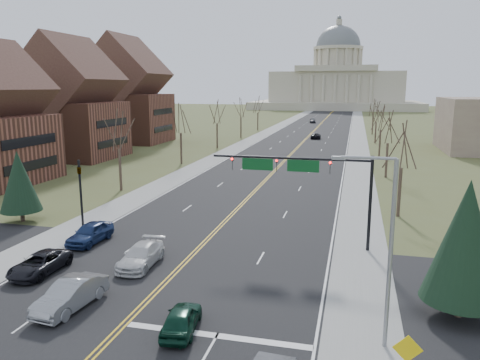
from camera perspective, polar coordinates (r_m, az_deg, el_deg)
The scene contains 35 objects.
ground at distance 26.88m, azimuth -12.87°, elevation -15.74°, with size 600.00×600.00×0.00m, color #50552A.
road at distance 132.28m, azimuth 8.98°, elevation 5.93°, with size 20.00×380.00×0.01m, color black.
cross_road at distance 31.83m, azimuth -7.97°, elevation -11.13°, with size 120.00×14.00×0.01m, color black.
sidewalk_left at distance 133.83m, azimuth 3.83°, elevation 6.11°, with size 4.00×380.00×0.03m, color gray.
sidewalk_right at distance 131.81m, azimuth 14.20°, elevation 5.71°, with size 4.00×380.00×0.03m, color gray.
center_line at distance 132.28m, azimuth 8.98°, elevation 5.93°, with size 0.42×380.00×0.01m, color gold.
edge_line_left at distance 133.46m, azimuth 4.76°, elevation 6.08°, with size 0.15×380.00×0.01m, color silver.
edge_line_right at distance 131.81m, azimuth 13.24°, elevation 5.75°, with size 0.15×380.00×0.01m, color silver.
stop_bar at distance 24.37m, azimuth -2.84°, elevation -18.42°, with size 9.50×0.50×0.01m, color silver.
capitol at distance 271.40m, azimuth 11.71°, elevation 11.53°, with size 90.00×60.00×50.00m.
signal_mast at distance 35.52m, azimuth 7.59°, elevation 0.94°, with size 12.12×0.44×7.20m.
signal_left at distance 42.33m, azimuth -18.89°, elevation -0.73°, with size 0.32×0.36×6.00m.
street_light at distance 22.39m, azimuth 17.30°, elevation -7.09°, with size 2.90×0.25×9.07m.
warn_sign at distance 20.10m, azimuth 19.70°, elevation -19.50°, with size 1.13×0.07×2.87m.
tree_r_0 at distance 45.79m, azimuth 19.19°, elevation 3.73°, with size 3.74×3.74×8.50m.
tree_l_0 at distance 56.24m, azimuth -14.61°, elevation 5.69°, with size 3.96×3.96×9.00m.
tree_r_1 at distance 65.63m, azimuth 17.66°, elevation 5.93°, with size 3.74×3.74×8.50m.
tree_l_1 at distance 74.39m, azimuth -7.27°, elevation 7.24°, with size 3.96×3.96×9.00m.
tree_r_2 at distance 85.54m, azimuth 16.84°, elevation 7.11°, with size 3.74×3.74×8.50m.
tree_l_2 at distance 93.29m, azimuth -2.83°, elevation 8.13°, with size 3.96×3.96×9.00m.
tree_r_3 at distance 105.49m, azimuth 16.32°, elevation 7.85°, with size 3.74×3.74×8.50m.
tree_l_3 at distance 112.58m, azimuth 0.11°, elevation 8.68°, with size 3.96×3.96×9.00m.
tree_r_4 at distance 125.45m, azimuth 15.97°, elevation 8.35°, with size 3.74×3.74×8.50m.
tree_l_4 at distance 132.07m, azimuth 2.20°, elevation 9.06°, with size 3.96×3.96×9.00m.
conifer_r at distance 27.08m, azimuth 25.79°, elevation -6.71°, with size 4.20×4.20×7.50m.
conifer_l at distance 46.51m, azimuth -25.33°, elevation -0.14°, with size 3.64×3.64×6.50m.
bldg_left_mid at distance 85.52m, azimuth -19.87°, elevation 8.26°, with size 15.10×14.28×20.75m.
bldg_left_far at distance 107.22m, azimuth -13.66°, elevation 9.63°, with size 17.10×14.28×23.25m.
car_nb_inner_lead at distance 24.59m, azimuth -7.16°, elevation -16.47°, with size 1.56×3.89×1.33m, color #0A3020.
car_sb_inner_lead at distance 28.20m, azimuth -19.96°, elevation -13.00°, with size 1.69×4.84×1.60m, color gray.
car_sb_outer_lead at distance 33.87m, azimuth -23.21°, elevation -9.35°, with size 2.20×4.77×1.33m, color black.
car_sb_inner_second at distance 33.14m, azimuth -11.98°, elevation -9.00°, with size 2.03×4.98×1.45m, color silver.
car_sb_outer_second at distance 38.78m, azimuth -17.81°, elevation -6.17°, with size 1.89×4.69×1.60m, color navy.
car_far_nb at distance 112.62m, azimuth 9.22°, elevation 5.35°, with size 2.21×4.78×1.33m, color black.
car_far_sb at distance 162.03m, azimuth 8.83°, elevation 7.19°, with size 1.96×4.86×1.66m, color #494A50.
Camera 1 is at (11.17, -21.25, 12.10)m, focal length 35.00 mm.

